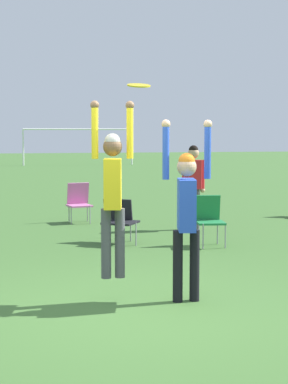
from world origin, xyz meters
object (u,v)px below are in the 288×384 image
Objects in this scene: person_defending at (187,206)px; camping_chair_0 at (120,218)px; person_spectator_near at (193,179)px; person_jumping at (113,185)px; camping_chair_2 at (79,200)px; frisbee at (139,85)px; camping_chair_4 at (209,216)px.

person_defending is 2.57× the size of camping_chair_0.
person_defending is 5.88m from person_spectator_near.
person_jumping reaches higher than person_defending.
camping_chair_2 is at bearing -48.49° from camping_chair_0.
person_defending is 2.43× the size of camping_chair_2.
frisbee reaches higher than camping_chair_4.
person_jumping is at bearing 136.12° from frisbee.
person_spectator_near is (1.84, 1.34, 0.60)m from camping_chair_0.
frisbee is at bearing 77.96° from camping_chair_2.
camping_chair_0 is 0.48× the size of person_spectator_near.
person_jumping is at bearing 75.76° from camping_chair_2.
camping_chair_4 is (2.37, 3.42, -0.88)m from person_jumping.
camping_chair_2 is (-0.38, 7.19, -0.66)m from person_defending.
person_jumping is 6.04m from person_spectator_near.
person_spectator_near is (0.32, 1.97, 0.54)m from camping_chair_4.
frisbee is (0.26, -0.25, 1.16)m from person_jumping.
person_defending is at bearing -85.78° from person_spectator_near.
person_defending reaches higher than camping_chair_4.
person_spectator_near is at bearing 66.68° from frisbee.
person_defending is (0.86, -0.19, -0.25)m from person_jumping.
camping_chair_4 is at bearing -168.48° from camping_chair_0.
frisbee is 4.83m from camping_chair_0.
camping_chair_0 is 0.94× the size of camping_chair_2.
person_defending reaches higher than person_spectator_near.
person_spectator_near is at bearing -109.78° from camping_chair_0.
person_spectator_near is at bearing 133.77° from camping_chair_2.
camping_chair_4 reaches higher than camping_chair_0.
camping_chair_0 is 1.64m from camping_chair_4.
frisbee reaches higher than person_defending.
person_jumping reaches higher than camping_chair_4.
camping_chair_2 is at bearing 88.31° from frisbee.
camping_chair_0 is at bearing -167.30° from person_defending.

